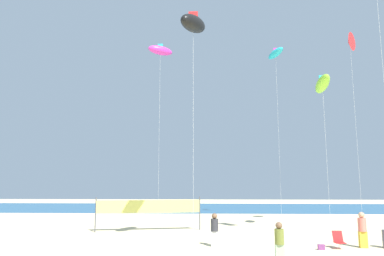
# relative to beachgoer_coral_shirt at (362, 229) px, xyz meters

# --- Properties ---
(ocean_band) EXTENTS (120.00, 20.00, 0.01)m
(ocean_band) POSITION_rel_beachgoer_coral_shirt_xyz_m (-10.01, 31.01, -0.99)
(ocean_band) COLOR #28608C
(ocean_band) RESTS_ON ground
(beachgoer_coral_shirt) EXTENTS (0.42, 0.42, 1.86)m
(beachgoer_coral_shirt) POSITION_rel_beachgoer_coral_shirt_xyz_m (0.00, 0.00, 0.00)
(beachgoer_coral_shirt) COLOR gold
(beachgoer_coral_shirt) RESTS_ON ground
(beachgoer_olive_shirt) EXTENTS (0.39, 0.39, 1.72)m
(beachgoer_olive_shirt) POSITION_rel_beachgoer_coral_shirt_xyz_m (-5.16, -3.92, -0.07)
(beachgoer_olive_shirt) COLOR #99B28C
(beachgoer_olive_shirt) RESTS_ON ground
(beachgoer_charcoal_shirt) EXTENTS (0.40, 0.40, 1.76)m
(beachgoer_charcoal_shirt) POSITION_rel_beachgoer_coral_shirt_xyz_m (-7.88, 0.02, -0.05)
(beachgoer_charcoal_shirt) COLOR white
(beachgoer_charcoal_shirt) RESTS_ON ground
(folding_beach_chair) EXTENTS (0.52, 0.65, 0.89)m
(folding_beach_chair) POSITION_rel_beachgoer_coral_shirt_xyz_m (-1.37, -0.27, -0.53)
(folding_beach_chair) COLOR red
(folding_beach_chair) RESTS_ON ground
(volleyball_net) EXTENTS (7.36, 1.67, 2.40)m
(volleyball_net) POSITION_rel_beachgoer_coral_shirt_xyz_m (-12.49, 6.11, 0.64)
(volleyball_net) COLOR #4C4C51
(volleyball_net) RESTS_ON ground
(beach_handbag) EXTENTS (0.34, 0.17, 0.27)m
(beach_handbag) POSITION_rel_beachgoer_coral_shirt_xyz_m (-2.42, -0.68, -0.86)
(beach_handbag) COLOR #7A3872
(beach_handbag) RESTS_ON ground
(kite_cyan_inflatable) EXTENTS (1.79, 2.24, 17.14)m
(kite_cyan_inflatable) POSITION_rel_beachgoer_coral_shirt_xyz_m (-1.21, 15.30, 15.54)
(kite_cyan_inflatable) COLOR silver
(kite_cyan_inflatable) RESTS_ON ground
(kite_red_delta) EXTENTS (1.23, 1.35, 15.36)m
(kite_red_delta) POSITION_rel_beachgoer_coral_shirt_xyz_m (3.24, 7.77, 13.59)
(kite_red_delta) COLOR silver
(kite_red_delta) RESTS_ON ground
(kite_lime_inflatable) EXTENTS (0.86, 2.50, 11.24)m
(kite_lime_inflatable) POSITION_rel_beachgoer_coral_shirt_xyz_m (0.15, 5.54, 9.53)
(kite_lime_inflatable) COLOR silver
(kite_lime_inflatable) RESTS_ON ground
(kite_magenta_inflatable) EXTENTS (2.50, 1.86, 16.26)m
(kite_magenta_inflatable) POSITION_rel_beachgoer_coral_shirt_xyz_m (-12.58, 11.56, 14.61)
(kite_magenta_inflatable) COLOR silver
(kite_magenta_inflatable) RESTS_ON ground
(kite_black_inflatable) EXTENTS (1.89, 2.89, 12.85)m
(kite_black_inflatable) POSITION_rel_beachgoer_coral_shirt_xyz_m (-8.98, -1.38, 11.14)
(kite_black_inflatable) COLOR silver
(kite_black_inflatable) RESTS_ON ground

